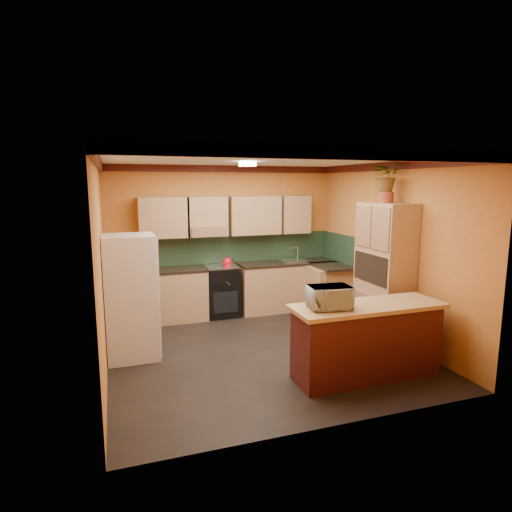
{
  "coord_description": "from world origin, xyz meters",
  "views": [
    {
      "loc": [
        -1.95,
        -5.54,
        2.36
      ],
      "look_at": [
        0.08,
        0.45,
        1.3
      ],
      "focal_mm": 30.0,
      "sensor_mm": 36.0,
      "label": 1
    }
  ],
  "objects_px": {
    "pantry": "(384,274)",
    "microwave": "(329,297)",
    "stove": "(221,291)",
    "breakfast_bar": "(366,343)",
    "fridge": "(131,297)",
    "base_cabinets_back": "(254,289)"
  },
  "relations": [
    {
      "from": "pantry",
      "to": "microwave",
      "type": "height_order",
      "value": "pantry"
    },
    {
      "from": "stove",
      "to": "microwave",
      "type": "relative_size",
      "value": 1.89
    },
    {
      "from": "stove",
      "to": "breakfast_bar",
      "type": "height_order",
      "value": "stove"
    },
    {
      "from": "fridge",
      "to": "pantry",
      "type": "height_order",
      "value": "pantry"
    },
    {
      "from": "fridge",
      "to": "microwave",
      "type": "height_order",
      "value": "fridge"
    },
    {
      "from": "stove",
      "to": "fridge",
      "type": "relative_size",
      "value": 0.54
    },
    {
      "from": "fridge",
      "to": "microwave",
      "type": "bearing_deg",
      "value": -36.3
    },
    {
      "from": "base_cabinets_back",
      "to": "stove",
      "type": "distance_m",
      "value": 0.63
    },
    {
      "from": "base_cabinets_back",
      "to": "fridge",
      "type": "bearing_deg",
      "value": -147.22
    },
    {
      "from": "fridge",
      "to": "pantry",
      "type": "bearing_deg",
      "value": -9.68
    },
    {
      "from": "pantry",
      "to": "breakfast_bar",
      "type": "height_order",
      "value": "pantry"
    },
    {
      "from": "stove",
      "to": "microwave",
      "type": "bearing_deg",
      "value": -79.95
    },
    {
      "from": "pantry",
      "to": "microwave",
      "type": "xyz_separation_m",
      "value": [
        -1.44,
        -0.98,
        0.01
      ]
    },
    {
      "from": "breakfast_bar",
      "to": "stove",
      "type": "bearing_deg",
      "value": 109.34
    },
    {
      "from": "base_cabinets_back",
      "to": "microwave",
      "type": "relative_size",
      "value": 7.57
    },
    {
      "from": "fridge",
      "to": "microwave",
      "type": "xyz_separation_m",
      "value": [
        2.16,
        -1.59,
        0.21
      ]
    },
    {
      "from": "stove",
      "to": "fridge",
      "type": "height_order",
      "value": "fridge"
    },
    {
      "from": "base_cabinets_back",
      "to": "pantry",
      "type": "height_order",
      "value": "pantry"
    },
    {
      "from": "stove",
      "to": "pantry",
      "type": "bearing_deg",
      "value": -46.27
    },
    {
      "from": "microwave",
      "to": "breakfast_bar",
      "type": "bearing_deg",
      "value": 6.11
    },
    {
      "from": "fridge",
      "to": "base_cabinets_back",
      "type": "bearing_deg",
      "value": 32.78
    },
    {
      "from": "pantry",
      "to": "breakfast_bar",
      "type": "distance_m",
      "value": 1.47
    }
  ]
}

